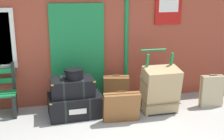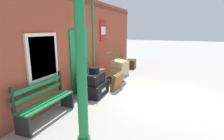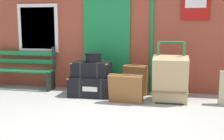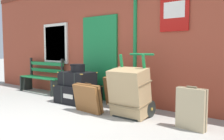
{
  "view_description": "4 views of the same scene",
  "coord_description": "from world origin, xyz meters",
  "px_view_note": "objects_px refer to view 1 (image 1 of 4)",
  "views": [
    {
      "loc": [
        -1.06,
        -3.45,
        2.39
      ],
      "look_at": [
        0.22,
        1.83,
        0.86
      ],
      "focal_mm": 46.95,
      "sensor_mm": 36.0,
      "label": 1
    },
    {
      "loc": [
        -5.62,
        -0.78,
        2.12
      ],
      "look_at": [
        0.42,
        1.56,
        0.66
      ],
      "focal_mm": 29.32,
      "sensor_mm": 36.0,
      "label": 2
    },
    {
      "loc": [
        1.17,
        -4.09,
        1.52
      ],
      "look_at": [
        -0.1,
        1.82,
        0.58
      ],
      "focal_mm": 45.97,
      "sensor_mm": 36.0,
      "label": 3
    },
    {
      "loc": [
        3.57,
        -2.07,
        1.26
      ],
      "look_at": [
        0.52,
        1.81,
        0.84
      ],
      "focal_mm": 38.05,
      "sensor_mm": 36.0,
      "label": 4
    }
  ],
  "objects_px": {
    "steamer_trunk_middle": "(72,87)",
    "suitcase_beige": "(122,107)",
    "round_hatbox": "(74,73)",
    "porters_trolley": "(156,96)",
    "suitcase_charcoal": "(116,91)",
    "large_brown_trunk": "(160,90)",
    "steamer_trunk_base": "(75,105)",
    "suitcase_umber": "(212,91)"
  },
  "relations": [
    {
      "from": "steamer_trunk_middle",
      "to": "suitcase_beige",
      "type": "distance_m",
      "value": 1.02
    },
    {
      "from": "round_hatbox",
      "to": "porters_trolley",
      "type": "height_order",
      "value": "porters_trolley"
    },
    {
      "from": "suitcase_charcoal",
      "to": "porters_trolley",
      "type": "bearing_deg",
      "value": -24.43
    },
    {
      "from": "large_brown_trunk",
      "to": "suitcase_charcoal",
      "type": "bearing_deg",
      "value": 145.49
    },
    {
      "from": "steamer_trunk_base",
      "to": "suitcase_beige",
      "type": "height_order",
      "value": "suitcase_beige"
    },
    {
      "from": "suitcase_charcoal",
      "to": "suitcase_beige",
      "type": "bearing_deg",
      "value": -97.23
    },
    {
      "from": "suitcase_umber",
      "to": "round_hatbox",
      "type": "bearing_deg",
      "value": 175.53
    },
    {
      "from": "steamer_trunk_base",
      "to": "suitcase_umber",
      "type": "bearing_deg",
      "value": -4.41
    },
    {
      "from": "steamer_trunk_base",
      "to": "suitcase_beige",
      "type": "relative_size",
      "value": 1.52
    },
    {
      "from": "round_hatbox",
      "to": "large_brown_trunk",
      "type": "bearing_deg",
      "value": -8.56
    },
    {
      "from": "porters_trolley",
      "to": "suitcase_charcoal",
      "type": "relative_size",
      "value": 1.75
    },
    {
      "from": "steamer_trunk_middle",
      "to": "suitcase_beige",
      "type": "bearing_deg",
      "value": -31.78
    },
    {
      "from": "steamer_trunk_middle",
      "to": "large_brown_trunk",
      "type": "xyz_separation_m",
      "value": [
        1.68,
        -0.27,
        -0.11
      ]
    },
    {
      "from": "porters_trolley",
      "to": "suitcase_beige",
      "type": "height_order",
      "value": "porters_trolley"
    },
    {
      "from": "porters_trolley",
      "to": "suitcase_umber",
      "type": "xyz_separation_m",
      "value": [
        1.16,
        -0.15,
        0.06
      ]
    },
    {
      "from": "steamer_trunk_base",
      "to": "suitcase_beige",
      "type": "distance_m",
      "value": 0.93
    },
    {
      "from": "suitcase_charcoal",
      "to": "steamer_trunk_middle",
      "type": "bearing_deg",
      "value": -165.3
    },
    {
      "from": "steamer_trunk_base",
      "to": "steamer_trunk_middle",
      "type": "xyz_separation_m",
      "value": [
        -0.04,
        0.03,
        0.37
      ]
    },
    {
      "from": "round_hatbox",
      "to": "suitcase_charcoal",
      "type": "distance_m",
      "value": 1.06
    },
    {
      "from": "round_hatbox",
      "to": "large_brown_trunk",
      "type": "distance_m",
      "value": 1.7
    },
    {
      "from": "steamer_trunk_middle",
      "to": "large_brown_trunk",
      "type": "relative_size",
      "value": 0.87
    },
    {
      "from": "large_brown_trunk",
      "to": "suitcase_beige",
      "type": "distance_m",
      "value": 0.9
    },
    {
      "from": "steamer_trunk_base",
      "to": "large_brown_trunk",
      "type": "distance_m",
      "value": 1.68
    },
    {
      "from": "round_hatbox",
      "to": "suitcase_charcoal",
      "type": "relative_size",
      "value": 0.52
    },
    {
      "from": "steamer_trunk_base",
      "to": "porters_trolley",
      "type": "height_order",
      "value": "porters_trolley"
    },
    {
      "from": "steamer_trunk_middle",
      "to": "suitcase_umber",
      "type": "bearing_deg",
      "value": -4.91
    },
    {
      "from": "steamer_trunk_base",
      "to": "round_hatbox",
      "type": "height_order",
      "value": "round_hatbox"
    },
    {
      "from": "large_brown_trunk",
      "to": "suitcase_umber",
      "type": "bearing_deg",
      "value": 1.39
    },
    {
      "from": "steamer_trunk_middle",
      "to": "suitcase_beige",
      "type": "relative_size",
      "value": 1.2
    },
    {
      "from": "suitcase_umber",
      "to": "steamer_trunk_middle",
      "type": "bearing_deg",
      "value": 175.09
    },
    {
      "from": "porters_trolley",
      "to": "suitcase_umber",
      "type": "height_order",
      "value": "porters_trolley"
    },
    {
      "from": "round_hatbox",
      "to": "suitcase_umber",
      "type": "bearing_deg",
      "value": -4.47
    },
    {
      "from": "steamer_trunk_middle",
      "to": "round_hatbox",
      "type": "xyz_separation_m",
      "value": [
        0.05,
        -0.03,
        0.27
      ]
    },
    {
      "from": "steamer_trunk_middle",
      "to": "suitcase_beige",
      "type": "height_order",
      "value": "steamer_trunk_middle"
    },
    {
      "from": "steamer_trunk_middle",
      "to": "suitcase_umber",
      "type": "relative_size",
      "value": 1.17
    },
    {
      "from": "large_brown_trunk",
      "to": "suitcase_umber",
      "type": "xyz_separation_m",
      "value": [
        1.16,
        0.03,
        -0.14
      ]
    },
    {
      "from": "steamer_trunk_middle",
      "to": "round_hatbox",
      "type": "distance_m",
      "value": 0.27
    },
    {
      "from": "porters_trolley",
      "to": "suitcase_beige",
      "type": "bearing_deg",
      "value": -153.62
    },
    {
      "from": "steamer_trunk_middle",
      "to": "suitcase_umber",
      "type": "distance_m",
      "value": 2.86
    },
    {
      "from": "steamer_trunk_base",
      "to": "porters_trolley",
      "type": "xyz_separation_m",
      "value": [
        1.64,
        -0.07,
        0.06
      ]
    },
    {
      "from": "round_hatbox",
      "to": "suitcase_charcoal",
      "type": "height_order",
      "value": "round_hatbox"
    },
    {
      "from": "steamer_trunk_middle",
      "to": "suitcase_umber",
      "type": "height_order",
      "value": "steamer_trunk_middle"
    }
  ]
}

